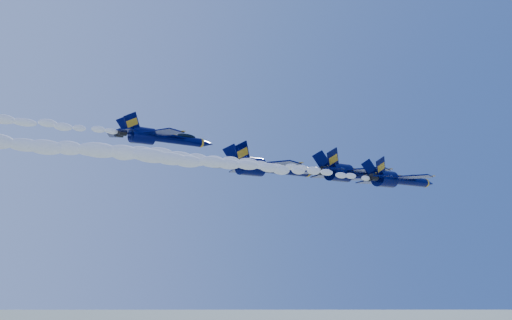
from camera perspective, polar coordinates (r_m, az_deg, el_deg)
jet_lead at (r=79.76m, az=15.94°, el=-2.17°), size 16.33×13.40×6.07m
smoke_trail_jet_lead at (r=61.54m, az=1.72°, el=-0.94°), size 36.43×1.69×1.52m
jet_second at (r=83.75m, az=11.21°, el=-1.51°), size 19.20×15.75×7.14m
smoke_trail_jet_second at (r=66.42m, az=-4.09°, el=-0.09°), size 36.43×1.99×1.79m
jet_third at (r=81.95m, az=1.57°, el=-0.87°), size 19.68×16.14×7.31m
smoke_trail_jet_third at (r=68.58m, az=-16.03°, el=0.73°), size 36.43×2.04×1.83m
jet_fourth at (r=86.29m, az=-10.72°, el=2.57°), size 18.19×14.92×6.76m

